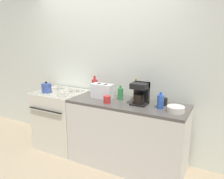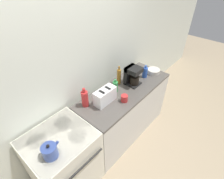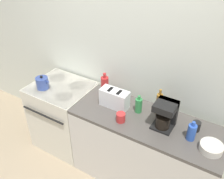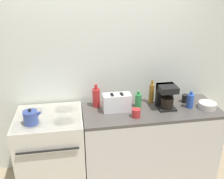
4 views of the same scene
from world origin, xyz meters
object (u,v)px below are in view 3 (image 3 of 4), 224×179
Objects in this scene: bottle_green at (139,105)px; cup_black at (196,126)px; bottle_blue at (192,132)px; bowl at (211,148)px; cup_red at (121,117)px; kettle at (42,83)px; bottle_red at (105,85)px; toaster at (115,98)px; bottle_amber at (159,103)px; coffee_maker at (165,114)px; stove at (64,115)px.

bottle_green is 2.05× the size of cup_black.
bowl is (0.20, -0.05, -0.05)m from bottle_blue.
cup_black is (0.61, 0.03, -0.04)m from bottle_green.
bowl is (0.89, 0.07, -0.01)m from cup_red.
kettle is 0.68× the size of bottle_red.
kettle is 0.95m from toaster.
bottle_amber reaches higher than kettle.
toaster is at bearing -174.73° from cup_black.
bottle_amber is at bearing 157.58° from bowl.
kettle is 1.83m from cup_black.
bottle_green is at bearing 9.07° from kettle.
kettle is 1.43m from bottle_amber.
coffee_maker is 1.41× the size of bottle_green.
coffee_maker is (1.53, 0.13, 0.08)m from kettle.
bottle_green is 0.61m from cup_black.
bottle_green is at bearing 10.52° from toaster.
bottle_red is 2.88× the size of cup_red.
bottle_amber reaches higher than bottle_green.
kettle is 0.66× the size of coffee_maker.
bowl is at bearing 0.85° from kettle.
coffee_maker is at bearing -11.39° from bottle_green.
bowl is at bearing -22.42° from bottle_amber.
bottle_green is 2.10× the size of cup_red.
bottle_red is at bearing 168.92° from bottle_blue.
bottle_green reaches higher than kettle.
kettle is at bearing -157.97° from bottle_red.
bowl is at bearing -6.04° from toaster.
kettle is at bearing -140.82° from stove.
bowl reaches higher than stove.
coffee_maker is (0.59, -0.01, 0.05)m from toaster.
cup_red is at bearing -175.43° from bowl.
bottle_amber is at bearing 153.58° from bottle_blue.
cup_black reaches higher than bowl.
cup_black is at bearing 7.03° from kettle.
bowl is at bearing -3.17° from stove.
toaster is 0.27m from cup_red.
cup_black is at bearing 86.72° from bottle_blue.
stove is 3.25× the size of coffee_maker.
bowl is at bearing -11.58° from coffee_maker.
toaster is at bearing 178.63° from coffee_maker.
coffee_maker is at bearing 22.95° from cup_red.
stove is at bearing -164.07° from bottle_red.
bottle_green is 0.99× the size of bowl.
toaster is 0.59m from coffee_maker.
bottle_green reaches higher than cup_black.
kettle is at bearing -177.56° from bottle_blue.
cup_black is (1.66, 0.09, 0.51)m from stove.
stove is 9.60× the size of cup_red.
coffee_maker is 0.33m from bottle_green.
cup_black is at bearing 3.19° from stove.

